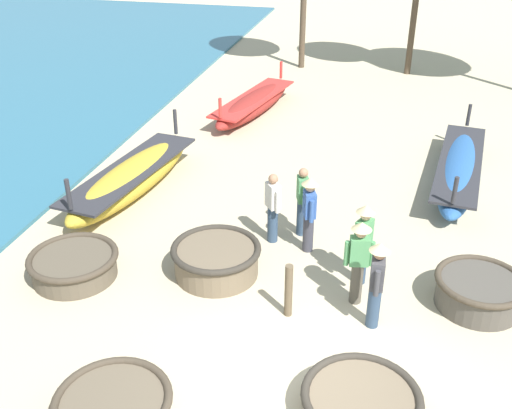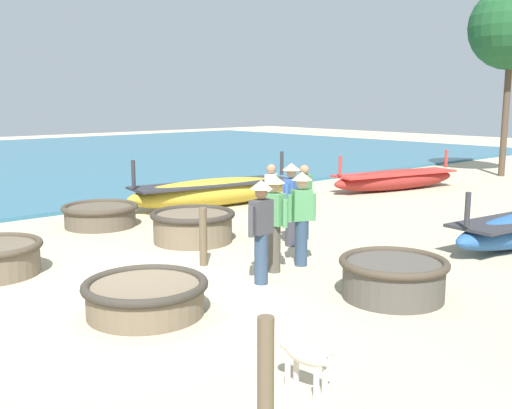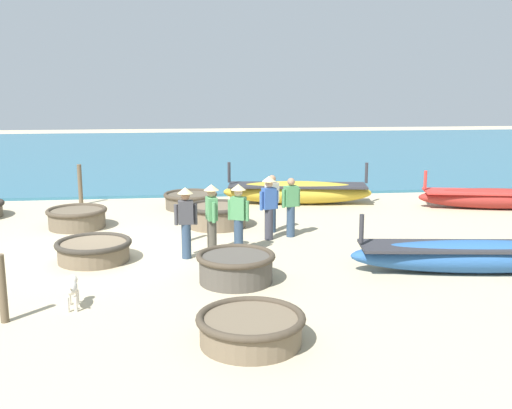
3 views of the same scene
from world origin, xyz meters
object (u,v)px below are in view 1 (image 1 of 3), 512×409
object	(u,v)px
fisherman_hauling	(363,239)
fisherman_standing_left	(359,257)
mooring_post_shoreline	(289,291)
long_boat_ochre_hull	(132,178)
coracle_tilted	(216,259)
fisherman_with_hat	(302,200)
coracle_front_left	(479,291)
long_boat_white_hull	(253,104)
fisherman_standing_right	(377,280)
fisherman_crouching	(309,210)
fisherman_by_coracle	(273,206)
coracle_upturned	(361,404)
coracle_weathered	(74,264)
long_boat_red_hull	(459,169)

from	to	relation	value
fisherman_hauling	fisherman_standing_left	size ratio (longest dim) A/B	1.00
mooring_post_shoreline	long_boat_ochre_hull	bearing A→B (deg)	140.69
coracle_tilted	fisherman_with_hat	distance (m)	2.36
long_boat_ochre_hull	coracle_front_left	bearing A→B (deg)	-19.04
long_boat_white_hull	fisherman_standing_left	bearing A→B (deg)	-65.89
long_boat_white_hull	fisherman_standing_right	bearing A→B (deg)	-65.54
coracle_front_left	long_boat_ochre_hull	distance (m)	8.34
long_boat_ochre_hull	fisherman_crouching	xyz separation A→B (m)	(4.61, -1.60, 0.56)
long_boat_white_hull	fisherman_by_coracle	size ratio (longest dim) A/B	3.16
coracle_front_left	mooring_post_shoreline	distance (m)	3.44
fisherman_by_coracle	coracle_front_left	bearing A→B (deg)	-17.95
coracle_front_left	fisherman_by_coracle	xyz separation A→B (m)	(-4.06, 1.32, 0.51)
fisherman_hauling	coracle_upturned	bearing A→B (deg)	-85.13
fisherman_standing_left	mooring_post_shoreline	world-z (taller)	fisherman_standing_left
fisherman_standing_right	mooring_post_shoreline	world-z (taller)	fisherman_standing_right
coracle_weathered	coracle_tilted	bearing A→B (deg)	15.32
coracle_tilted	coracle_weathered	world-z (taller)	coracle_tilted
coracle_upturned	fisherman_by_coracle	bearing A→B (deg)	116.69
coracle_upturned	long_boat_red_hull	distance (m)	8.50
mooring_post_shoreline	fisherman_by_coracle	bearing A→B (deg)	108.38
coracle_front_left	coracle_upturned	bearing A→B (deg)	-120.69
fisherman_standing_left	fisherman_by_coracle	world-z (taller)	fisherman_standing_left
coracle_upturned	long_boat_ochre_hull	size ratio (longest dim) A/B	0.34
long_boat_white_hull	fisherman_standing_right	xyz separation A→B (m)	(4.52, -9.93, 0.61)
coracle_upturned	coracle_weathered	xyz separation A→B (m)	(-5.67, 2.24, 0.02)
coracle_weathered	long_boat_white_hull	world-z (taller)	long_boat_white_hull
fisherman_by_coracle	coracle_tilted	bearing A→B (deg)	-118.93
coracle_front_left	coracle_tilted	bearing A→B (deg)	-178.38
coracle_upturned	coracle_front_left	bearing A→B (deg)	59.31
coracle_weathered	fisherman_with_hat	world-z (taller)	fisherman_with_hat
fisherman_by_coracle	coracle_weathered	bearing A→B (deg)	-147.72
coracle_tilted	mooring_post_shoreline	world-z (taller)	mooring_post_shoreline
long_boat_red_hull	fisherman_hauling	world-z (taller)	fisherman_hauling
fisherman_with_hat	mooring_post_shoreline	world-z (taller)	fisherman_with_hat
fisherman_crouching	fisherman_hauling	bearing A→B (deg)	-37.64
long_boat_ochre_hull	fisherman_hauling	world-z (taller)	fisherman_hauling
fisherman_standing_left	mooring_post_shoreline	size ratio (longest dim) A/B	1.61
long_boat_red_hull	fisherman_by_coracle	xyz separation A→B (m)	(-4.01, -3.89, 0.47)
long_boat_red_hull	fisherman_with_hat	xyz separation A→B (m)	(-3.45, -3.47, 0.47)
coracle_tilted	long_boat_red_hull	size ratio (longest dim) A/B	0.32
fisherman_hauling	fisherman_by_coracle	bearing A→B (deg)	150.91
coracle_tilted	fisherman_crouching	xyz separation A→B (m)	(1.59, 1.26, 0.61)
coracle_front_left	fisherman_with_hat	size ratio (longest dim) A/B	1.03
fisherman_standing_left	fisherman_standing_right	distance (m)	0.70
coracle_tilted	fisherman_by_coracle	xyz separation A→B (m)	(0.80, 1.45, 0.49)
long_boat_red_hull	coracle_upturned	bearing A→B (deg)	-102.13
coracle_front_left	coracle_weathered	size ratio (longest dim) A/B	0.93
fisherman_by_coracle	mooring_post_shoreline	world-z (taller)	fisherman_by_coracle
coracle_tilted	fisherman_standing_right	size ratio (longest dim) A/B	1.05
coracle_tilted	mooring_post_shoreline	xyz separation A→B (m)	(1.59, -0.91, 0.17)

